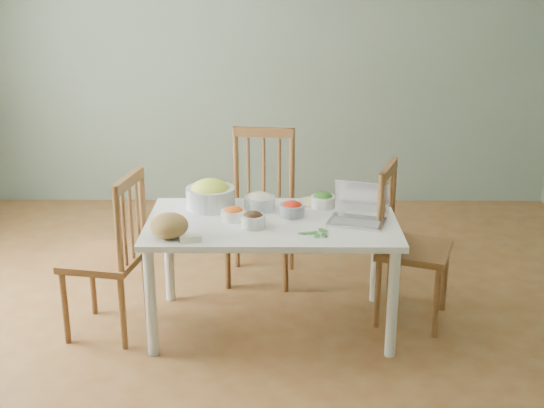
{
  "coord_description": "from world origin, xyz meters",
  "views": [
    {
      "loc": [
        0.07,
        -3.79,
        2.1
      ],
      "look_at": [
        0.05,
        0.11,
        0.78
      ],
      "focal_mm": 47.56,
      "sensor_mm": 36.0,
      "label": 1
    }
  ],
  "objects_px": {
    "chair_left": "(103,255)",
    "chair_right": "(415,246)",
    "dining_table": "(272,274)",
    "chair_far": "(260,209)",
    "bread_boule": "(169,226)",
    "bowl_squash": "(210,194)",
    "laptop": "(357,206)"
  },
  "relations": [
    {
      "from": "chair_left",
      "to": "chair_right",
      "type": "height_order",
      "value": "chair_left"
    },
    {
      "from": "dining_table",
      "to": "chair_far",
      "type": "xyz_separation_m",
      "value": [
        -0.09,
        0.68,
        0.17
      ]
    },
    {
      "from": "bread_boule",
      "to": "chair_left",
      "type": "bearing_deg",
      "value": 154.19
    },
    {
      "from": "chair_right",
      "to": "bowl_squash",
      "type": "relative_size",
      "value": 3.25
    },
    {
      "from": "chair_far",
      "to": "chair_left",
      "type": "bearing_deg",
      "value": -133.36
    },
    {
      "from": "bread_boule",
      "to": "laptop",
      "type": "height_order",
      "value": "laptop"
    },
    {
      "from": "chair_left",
      "to": "bread_boule",
      "type": "height_order",
      "value": "chair_left"
    },
    {
      "from": "dining_table",
      "to": "laptop",
      "type": "xyz_separation_m",
      "value": [
        0.48,
        -0.04,
        0.44
      ]
    },
    {
      "from": "dining_table",
      "to": "chair_right",
      "type": "relative_size",
      "value": 1.5
    },
    {
      "from": "chair_far",
      "to": "bread_boule",
      "type": "height_order",
      "value": "chair_far"
    },
    {
      "from": "bread_boule",
      "to": "dining_table",
      "type": "bearing_deg",
      "value": 26.0
    },
    {
      "from": "dining_table",
      "to": "bowl_squash",
      "type": "relative_size",
      "value": 4.89
    },
    {
      "from": "chair_left",
      "to": "bread_boule",
      "type": "xyz_separation_m",
      "value": [
        0.42,
        -0.2,
        0.26
      ]
    },
    {
      "from": "chair_far",
      "to": "laptop",
      "type": "bearing_deg",
      "value": -44.93
    },
    {
      "from": "chair_left",
      "to": "chair_right",
      "type": "relative_size",
      "value": 1.01
    },
    {
      "from": "bowl_squash",
      "to": "laptop",
      "type": "relative_size",
      "value": 0.94
    },
    {
      "from": "bread_boule",
      "to": "laptop",
      "type": "xyz_separation_m",
      "value": [
        1.04,
        0.23,
        0.04
      ]
    },
    {
      "from": "dining_table",
      "to": "laptop",
      "type": "distance_m",
      "value": 0.66
    },
    {
      "from": "bread_boule",
      "to": "chair_far",
      "type": "bearing_deg",
      "value": 63.8
    },
    {
      "from": "chair_far",
      "to": "chair_right",
      "type": "distance_m",
      "value": 1.1
    },
    {
      "from": "dining_table",
      "to": "chair_left",
      "type": "relative_size",
      "value": 1.48
    },
    {
      "from": "chair_right",
      "to": "bowl_squash",
      "type": "distance_m",
      "value": 1.26
    },
    {
      "from": "chair_right",
      "to": "laptop",
      "type": "height_order",
      "value": "chair_right"
    },
    {
      "from": "dining_table",
      "to": "laptop",
      "type": "bearing_deg",
      "value": -4.66
    },
    {
      "from": "bowl_squash",
      "to": "laptop",
      "type": "height_order",
      "value": "laptop"
    },
    {
      "from": "chair_far",
      "to": "laptop",
      "type": "height_order",
      "value": "chair_far"
    },
    {
      "from": "dining_table",
      "to": "chair_right",
      "type": "distance_m",
      "value": 0.87
    },
    {
      "from": "bowl_squash",
      "to": "chair_far",
      "type": "bearing_deg",
      "value": 57.8
    },
    {
      "from": "chair_right",
      "to": "chair_far",
      "type": "bearing_deg",
      "value": 78.39
    },
    {
      "from": "laptop",
      "to": "bowl_squash",
      "type": "bearing_deg",
      "value": -179.79
    },
    {
      "from": "dining_table",
      "to": "bread_boule",
      "type": "xyz_separation_m",
      "value": [
        -0.55,
        -0.27,
        0.41
      ]
    },
    {
      "from": "dining_table",
      "to": "chair_left",
      "type": "distance_m",
      "value": 0.99
    }
  ]
}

